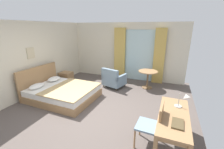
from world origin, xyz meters
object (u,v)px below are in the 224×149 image
(bed, at_px, (62,92))
(closed_book, at_px, (178,124))
(round_cafe_table, at_px, (148,75))
(writing_desk, at_px, (173,119))
(nightstand, at_px, (66,77))
(framed_picture, at_px, (31,53))
(desk_lamp, at_px, (185,98))
(desk_chair, at_px, (153,123))
(armchair_by_window, at_px, (114,79))

(bed, distance_m, closed_book, 3.82)
(round_cafe_table, bearing_deg, writing_desk, -72.66)
(nightstand, bearing_deg, framed_picture, -103.09)
(nightstand, bearing_deg, desk_lamp, -24.44)
(nightstand, height_order, round_cafe_table, round_cafe_table)
(writing_desk, bearing_deg, bed, 164.69)
(desk_chair, height_order, desk_lamp, desk_lamp)
(nightstand, xyz_separation_m, desk_lamp, (4.52, -2.05, 0.77))
(writing_desk, relative_size, closed_book, 4.49)
(nightstand, xyz_separation_m, round_cafe_table, (3.43, 0.67, 0.29))
(desk_chair, distance_m, desk_lamp, 0.80)
(desk_chair, distance_m, framed_picture, 4.55)
(desk_lamp, bearing_deg, writing_desk, -123.79)
(desk_chair, xyz_separation_m, round_cafe_table, (-0.57, 3.12, -0.00))
(bed, xyz_separation_m, framed_picture, (-1.15, -0.00, 1.26))
(armchair_by_window, bearing_deg, round_cafe_table, 17.85)
(bed, distance_m, writing_desk, 3.67)
(bed, relative_size, desk_lamp, 5.20)
(round_cafe_table, bearing_deg, nightstand, -168.93)
(writing_desk, distance_m, framed_picture, 4.84)
(nightstand, relative_size, armchair_by_window, 0.52)
(closed_book, distance_m, round_cafe_table, 3.43)
(desk_chair, bearing_deg, writing_desk, 21.78)
(bed, xyz_separation_m, desk_chair, (3.16, -1.11, 0.29))
(desk_chair, height_order, framed_picture, framed_picture)
(closed_book, height_order, armchair_by_window, armchair_by_window)
(closed_book, relative_size, round_cafe_table, 0.45)
(writing_desk, relative_size, desk_lamp, 3.55)
(closed_book, bearing_deg, desk_chair, 162.41)
(bed, bearing_deg, framed_picture, -179.85)
(nightstand, bearing_deg, armchair_by_window, 6.80)
(round_cafe_table, relative_size, framed_picture, 2.01)
(bed, distance_m, framed_picture, 1.71)
(nightstand, height_order, writing_desk, writing_desk)
(closed_book, xyz_separation_m, armchair_by_window, (-2.28, 2.86, -0.42))
(framed_picture, bearing_deg, nightstand, 76.91)
(desk_lamp, distance_m, framed_picture, 4.91)
(nightstand, relative_size, writing_desk, 0.33)
(desk_chair, bearing_deg, closed_book, -21.24)
(nightstand, height_order, desk_lamp, desk_lamp)
(armchair_by_window, height_order, framed_picture, framed_picture)
(nightstand, bearing_deg, round_cafe_table, 11.07)
(closed_book, relative_size, framed_picture, 0.91)
(bed, relative_size, desk_chair, 2.30)
(nightstand, bearing_deg, closed_book, -30.58)
(round_cafe_table, distance_m, framed_picture, 4.36)
(closed_book, distance_m, framed_picture, 4.95)
(desk_lamp, distance_m, round_cafe_table, 2.97)
(bed, relative_size, nightstand, 4.50)
(armchair_by_window, bearing_deg, closed_book, -51.50)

